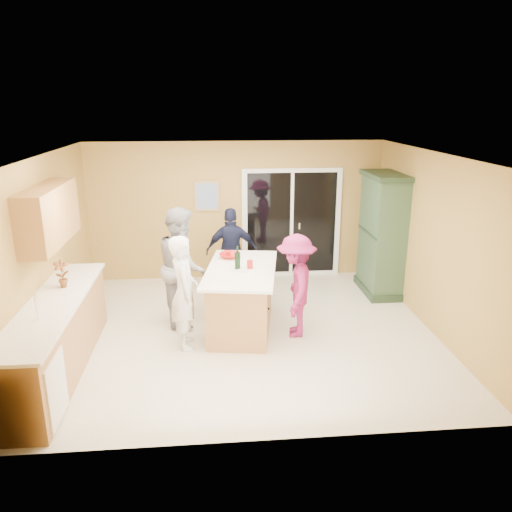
{
  "coord_description": "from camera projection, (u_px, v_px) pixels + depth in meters",
  "views": [
    {
      "loc": [
        -0.48,
        -6.74,
        3.29
      ],
      "look_at": [
        0.15,
        0.1,
        1.15
      ],
      "focal_mm": 35.0,
      "sensor_mm": 36.0,
      "label": 1
    }
  ],
  "objects": [
    {
      "name": "woman_navy",
      "position": [
        232.0,
        251.0,
        8.75
      ],
      "size": [
        0.91,
        0.39,
        1.54
      ],
      "primitive_type": "imported",
      "rotation": [
        0.0,
        0.0,
        3.12
      ],
      "color": "#181E36",
      "rests_on": "floor"
    },
    {
      "name": "white_plate",
      "position": [
        242.0,
        271.0,
        7.14
      ],
      "size": [
        0.23,
        0.23,
        0.01
      ],
      "primitive_type": "cylinder",
      "rotation": [
        0.0,
        0.0,
        0.19
      ],
      "color": "silver",
      "rests_on": "kitchen_island"
    },
    {
      "name": "wall_right",
      "position": [
        434.0,
        243.0,
        7.29
      ],
      "size": [
        0.1,
        5.0,
        2.6
      ],
      "primitive_type": "cube",
      "color": "tan",
      "rests_on": "ground"
    },
    {
      "name": "tumbler_far",
      "position": [
        250.0,
        264.0,
        7.26
      ],
      "size": [
        0.11,
        0.11,
        0.12
      ],
      "primitive_type": "cylinder",
      "rotation": [
        0.0,
        0.0,
        0.43
      ],
      "color": "#B21613",
      "rests_on": "kitchen_island"
    },
    {
      "name": "kitchen_island",
      "position": [
        242.0,
        300.0,
        7.43
      ],
      "size": [
        1.26,
        1.95,
        0.95
      ],
      "rotation": [
        0.0,
        0.0,
        -0.16
      ],
      "color": "#AC7543",
      "rests_on": "floor"
    },
    {
      "name": "tumbler_near",
      "position": [
        228.0,
        255.0,
        7.72
      ],
      "size": [
        0.08,
        0.08,
        0.11
      ],
      "primitive_type": "cylinder",
      "rotation": [
        0.0,
        0.0,
        -0.01
      ],
      "color": "#B21613",
      "rests_on": "kitchen_island"
    },
    {
      "name": "wine_bottle",
      "position": [
        237.0,
        260.0,
        7.21
      ],
      "size": [
        0.08,
        0.08,
        0.35
      ],
      "rotation": [
        0.0,
        0.0,
        0.03
      ],
      "color": "black",
      "rests_on": "kitchen_island"
    },
    {
      "name": "floor",
      "position": [
        247.0,
        332.0,
        7.43
      ],
      "size": [
        5.5,
        5.5,
        0.0
      ],
      "primitive_type": "plane",
      "color": "silver",
      "rests_on": "ground"
    },
    {
      "name": "tulip_vase",
      "position": [
        62.0,
        273.0,
        6.52
      ],
      "size": [
        0.22,
        0.16,
        0.39
      ],
      "primitive_type": "imported",
      "rotation": [
        0.0,
        0.0,
        0.1
      ],
      "color": "red",
      "rests_on": "left_cabinet_run"
    },
    {
      "name": "left_cabinet_run",
      "position": [
        53.0,
        343.0,
        6.08
      ],
      "size": [
        0.65,
        3.05,
        1.24
      ],
      "color": "#AC7543",
      "rests_on": "floor"
    },
    {
      "name": "framed_picture",
      "position": [
        207.0,
        196.0,
        9.26
      ],
      "size": [
        0.46,
        0.04,
        0.56
      ],
      "color": "tan",
      "rests_on": "wall_back"
    },
    {
      "name": "sliding_door",
      "position": [
        291.0,
        223.0,
        9.56
      ],
      "size": [
        1.9,
        0.07,
        2.1
      ],
      "color": "white",
      "rests_on": "floor"
    },
    {
      "name": "wall_front",
      "position": [
        265.0,
        323.0,
        4.67
      ],
      "size": [
        5.5,
        0.1,
        2.6
      ],
      "primitive_type": "cube",
      "color": "tan",
      "rests_on": "ground"
    },
    {
      "name": "upper_cabinets",
      "position": [
        49.0,
        215.0,
        6.46
      ],
      "size": [
        0.35,
        1.6,
        0.75
      ],
      "primitive_type": "cube",
      "color": "#AC7543",
      "rests_on": "wall_left"
    },
    {
      "name": "wall_back",
      "position": [
        237.0,
        211.0,
        9.42
      ],
      "size": [
        5.5,
        0.1,
        2.6
      ],
      "primitive_type": "cube",
      "color": "tan",
      "rests_on": "ground"
    },
    {
      "name": "wall_left",
      "position": [
        45.0,
        253.0,
        6.81
      ],
      "size": [
        0.1,
        5.0,
        2.6
      ],
      "primitive_type": "cube",
      "color": "tan",
      "rests_on": "ground"
    },
    {
      "name": "green_hutch",
      "position": [
        382.0,
        236.0,
        8.71
      ],
      "size": [
        0.61,
        1.16,
        2.13
      ],
      "color": "#1F331F",
      "rests_on": "floor"
    },
    {
      "name": "woman_white",
      "position": [
        184.0,
        292.0,
        6.79
      ],
      "size": [
        0.46,
        0.63,
        1.6
      ],
      "primitive_type": "imported",
      "rotation": [
        0.0,
        0.0,
        1.71
      ],
      "color": "silver",
      "rests_on": "floor"
    },
    {
      "name": "ceiling",
      "position": [
        246.0,
        155.0,
        6.66
      ],
      "size": [
        5.5,
        5.0,
        0.1
      ],
      "primitive_type": "cube",
      "color": "white",
      "rests_on": "wall_back"
    },
    {
      "name": "woman_grey",
      "position": [
        182.0,
        266.0,
        7.55
      ],
      "size": [
        0.79,
        0.96,
        1.81
      ],
      "primitive_type": "imported",
      "rotation": [
        0.0,
        0.0,
        1.7
      ],
      "color": "gray",
      "rests_on": "floor"
    },
    {
      "name": "woman_magenta",
      "position": [
        296.0,
        286.0,
        7.15
      ],
      "size": [
        0.71,
        1.05,
        1.51
      ],
      "primitive_type": "imported",
      "rotation": [
        0.0,
        0.0,
        -1.74
      ],
      "color": "#8B1E53",
      "rests_on": "floor"
    },
    {
      "name": "serving_bowl",
      "position": [
        230.0,
        255.0,
        7.76
      ],
      "size": [
        0.41,
        0.41,
        0.08
      ],
      "primitive_type": "imported",
      "rotation": [
        0.0,
        0.0,
        -0.41
      ],
      "color": "#B21613",
      "rests_on": "kitchen_island"
    }
  ]
}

